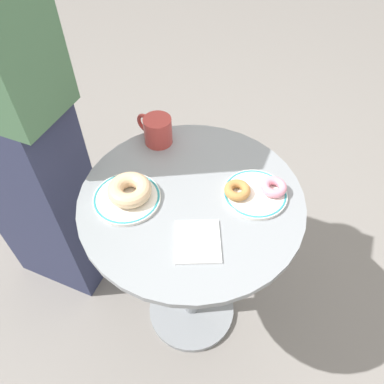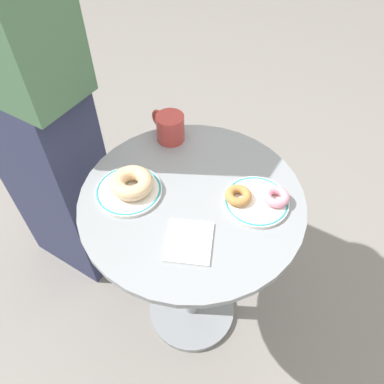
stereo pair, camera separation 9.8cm
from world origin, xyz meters
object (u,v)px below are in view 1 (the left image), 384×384
(donut_glazed, at_px, (130,190))
(person_figure, at_px, (3,119))
(plate_left, at_px, (127,197))
(donut_old_fashioned, at_px, (237,189))
(cafe_table, at_px, (191,248))
(plate_right, at_px, (255,194))
(paper_napkin, at_px, (198,241))
(donut_pink_frosted, at_px, (274,187))
(coffee_mug, at_px, (157,130))

(donut_glazed, xyz_separation_m, person_figure, (-0.38, 0.25, 0.05))
(plate_left, relative_size, donut_old_fashioned, 2.56)
(cafe_table, height_order, donut_old_fashioned, donut_old_fashioned)
(plate_right, distance_m, paper_napkin, 0.22)
(plate_right, bearing_deg, plate_left, 179.51)
(donut_pink_frosted, bearing_deg, donut_glazed, -179.84)
(cafe_table, xyz_separation_m, plate_left, (-0.17, 0.00, 0.26))
(coffee_mug, relative_size, person_figure, 0.07)
(plate_right, distance_m, donut_glazed, 0.34)
(donut_glazed, bearing_deg, paper_napkin, -40.83)
(plate_right, xyz_separation_m, coffee_mug, (-0.27, 0.23, 0.04))
(donut_pink_frosted, xyz_separation_m, donut_old_fashioned, (-0.10, -0.00, 0.00))
(coffee_mug, bearing_deg, paper_napkin, -74.69)
(donut_old_fashioned, height_order, paper_napkin, donut_old_fashioned)
(donut_old_fashioned, bearing_deg, cafe_table, -178.01)
(paper_napkin, relative_size, person_figure, 0.07)
(plate_right, distance_m, person_figure, 0.76)
(plate_right, height_order, donut_pink_frosted, donut_pink_frosted)
(donut_pink_frosted, xyz_separation_m, coffee_mug, (-0.32, 0.23, 0.02))
(donut_pink_frosted, xyz_separation_m, person_figure, (-0.76, 0.25, 0.06))
(cafe_table, relative_size, paper_napkin, 5.87)
(plate_left, xyz_separation_m, person_figure, (-0.37, 0.25, 0.08))
(donut_pink_frosted, bearing_deg, plate_left, -179.47)
(plate_right, relative_size, paper_napkin, 1.39)
(paper_napkin, relative_size, coffee_mug, 1.14)
(plate_left, xyz_separation_m, donut_old_fashioned, (0.30, 0.00, 0.02))
(person_figure, bearing_deg, plate_left, -34.17)
(cafe_table, height_order, plate_right, plate_right)
(cafe_table, distance_m, person_figure, 0.69)
(cafe_table, bearing_deg, person_figure, 154.91)
(coffee_mug, bearing_deg, person_figure, 177.25)
(plate_left, xyz_separation_m, donut_pink_frosted, (0.39, 0.00, 0.02))
(cafe_table, xyz_separation_m, donut_pink_frosted, (0.22, 0.01, 0.28))
(cafe_table, xyz_separation_m, person_figure, (-0.54, 0.25, 0.34))
(plate_left, height_order, coffee_mug, coffee_mug)
(cafe_table, height_order, person_figure, person_figure)
(donut_old_fashioned, bearing_deg, coffee_mug, 133.45)
(person_figure, bearing_deg, coffee_mug, -2.75)
(plate_left, xyz_separation_m, donut_glazed, (0.01, 0.00, 0.03))
(plate_right, bearing_deg, person_figure, 160.43)
(paper_napkin, xyz_separation_m, coffee_mug, (-0.10, 0.38, 0.04))
(plate_right, bearing_deg, coffee_mug, 138.81)
(donut_glazed, bearing_deg, person_figure, 146.80)
(plate_left, distance_m, donut_old_fashioned, 0.30)
(paper_napkin, bearing_deg, donut_pink_frosted, 35.18)
(donut_glazed, distance_m, coffee_mug, 0.24)
(plate_right, relative_size, person_figure, 0.10)
(donut_pink_frosted, relative_size, paper_napkin, 0.57)
(plate_right, bearing_deg, donut_pink_frosted, 7.60)
(cafe_table, bearing_deg, donut_glazed, 178.12)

